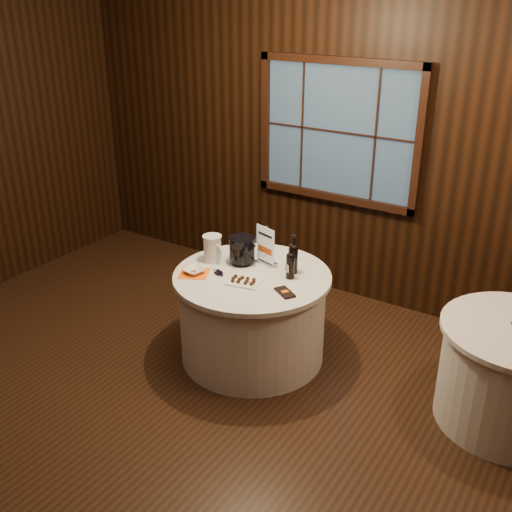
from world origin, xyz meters
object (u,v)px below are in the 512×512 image
Objects in this scene: chocolate_plate at (243,281)px; glass_pitcher at (213,248)px; chocolate_box at (285,292)px; grape_bunch at (220,272)px; sign_stand at (266,251)px; main_table at (252,316)px; cracker_bowl at (194,271)px; ice_bucket at (242,250)px; port_bottle_left at (293,257)px; port_bottle_right at (290,264)px.

chocolate_plate is 1.31× the size of glass_pitcher.
chocolate_box is (0.36, 0.03, -0.01)m from chocolate_plate.
chocolate_box is at bearing -0.24° from grape_bunch.
glass_pitcher is at bearing -138.28° from sign_stand.
main_table is at bearing -70.81° from sign_stand.
chocolate_plate is 0.44m from cracker_bowl.
chocolate_box is (0.57, -0.27, -0.12)m from ice_bucket.
port_bottle_left reaches higher than chocolate_plate.
chocolate_box is at bearing -46.80° from port_bottle_right.
chocolate_plate is at bearing -67.89° from sign_stand.
cracker_bowl is (-0.66, -0.45, -0.12)m from port_bottle_left.
glass_pitcher is (-0.71, -0.08, -0.01)m from port_bottle_right.
chocolate_box is 1.21× the size of grape_bunch.
port_bottle_left is 1.42× the size of glass_pitcher.
cracker_bowl is (-0.39, -0.47, -0.09)m from sign_stand.
ice_bucket reaches higher than chocolate_box.
cracker_bowl is (0.02, -0.28, -0.09)m from glass_pitcher.
chocolate_plate is (0.03, -0.17, 0.40)m from main_table.
sign_stand is 0.45m from glass_pitcher.
sign_stand is 1.18× the size of port_bottle_right.
cracker_bowl reaches higher than main_table.
port_bottle_left is 0.70m from glass_pitcher.
ice_bucket is 0.25m from glass_pitcher.
port_bottle_right is 0.47m from ice_bucket.
sign_stand is at bearing 169.26° from chocolate_box.
port_bottle_right is (0.30, -0.12, 0.01)m from sign_stand.
grape_bunch is at bearing -21.63° from glass_pitcher.
cracker_bowl is (-0.18, -0.11, 0.01)m from grape_bunch.
sign_stand is 0.20m from ice_bucket.
sign_stand reaches higher than port_bottle_right.
cracker_bowl is at bearing -113.52° from sign_stand.
chocolate_box is 0.83m from glass_pitcher.
cracker_bowl is at bearing -170.67° from chocolate_plate.
port_bottle_left reaches higher than cracker_bowl.
chocolate_box is 0.60m from grape_bunch.
port_bottle_right is (0.03, -0.10, -0.02)m from port_bottle_left.
port_bottle_left is at bearing 39.26° from main_table.
main_table is at bearing -137.31° from port_bottle_right.
port_bottle_left is 0.39m from chocolate_box.
port_bottle_left is at bearing 129.13° from port_bottle_right.
port_bottle_right is 0.78m from cracker_bowl.
cracker_bowl is at bearing -140.69° from chocolate_box.
chocolate_plate is 1.93× the size of grape_bunch.
main_table is 4.42× the size of port_bottle_right.
glass_pitcher is at bearing 139.79° from grape_bunch.
main_table is 0.59m from port_bottle_right.
sign_stand is 1.05× the size of port_bottle_left.
port_bottle_right is 1.86× the size of grape_bunch.
glass_pitcher reaches higher than main_table.
ice_bucket reaches higher than main_table.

